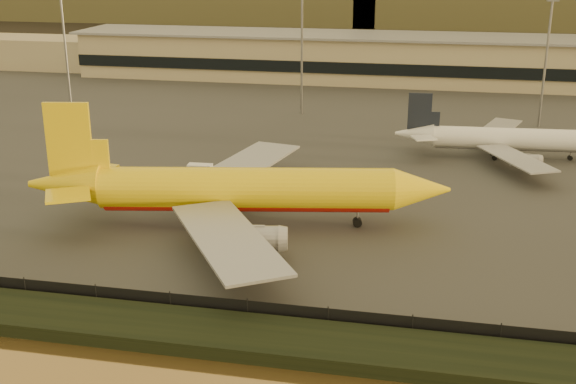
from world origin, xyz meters
name	(u,v)px	position (x,y,z in m)	size (l,w,h in m)	color
ground	(259,267)	(0.00, 0.00, 0.00)	(900.00, 900.00, 0.00)	black
embankment	(216,334)	(0.00, -17.00, 0.70)	(320.00, 7.00, 1.40)	black
tarmac	(354,103)	(0.00, 95.00, 0.10)	(320.00, 220.00, 0.20)	#2D2D2D
perimeter_fence	(228,309)	(0.00, -13.00, 1.30)	(300.00, 0.05, 2.20)	black
terminal_building	(316,57)	(-14.52, 125.55, 6.25)	(202.00, 25.00, 12.60)	tan
apron_light_masts	(419,49)	(15.00, 75.00, 15.70)	(152.20, 12.20, 25.40)	slate
dhl_cargo_jet	(239,190)	(-5.50, 11.65, 5.12)	(54.97, 53.12, 16.47)	yellow
white_narrowbody_jet	(507,140)	(31.47, 52.36, 3.51)	(38.63, 37.63, 11.10)	white
gse_vehicle_yellow	(400,185)	(14.38, 30.15, 1.17)	(4.32, 1.94, 1.94)	yellow
gse_vehicle_white	(200,170)	(-17.73, 32.14, 1.08)	(3.93, 1.77, 1.77)	white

